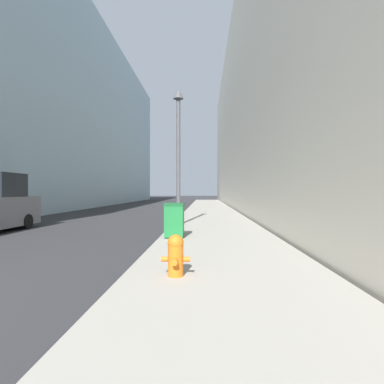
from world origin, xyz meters
name	(u,v)px	position (x,y,z in m)	size (l,w,h in m)	color
sidewalk_right	(211,213)	(6.10, 18.00, 0.08)	(3.84, 60.00, 0.16)	#9E998E
building_left_glass	(34,107)	(-11.20, 26.00, 10.01)	(12.00, 60.00, 20.02)	#99B7C6
building_right_stone	(293,114)	(14.12, 26.00, 9.03)	(12.00, 60.00, 18.06)	beige
fire_hydrant	(176,254)	(5.14, 2.30, 0.54)	(0.51, 0.40, 0.73)	orange
trash_bin	(174,220)	(4.67, 6.69, 0.72)	(0.61, 0.68, 1.10)	#1E7538
lamppost	(178,146)	(4.50, 10.13, 3.62)	(0.46, 0.46, 5.99)	#4C4C51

